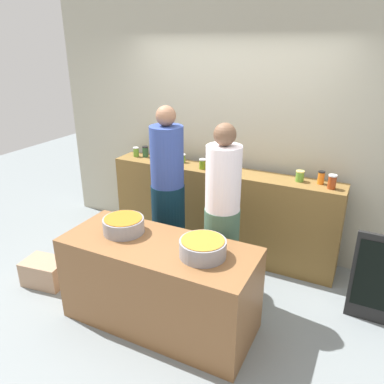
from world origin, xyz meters
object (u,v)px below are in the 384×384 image
Objects in this scene: preserve_jar_3 at (170,157)px; preserve_jar_8 at (300,176)px; preserve_jar_5 at (202,164)px; bread_crate at (45,272)px; preserve_jar_1 at (145,152)px; cooking_pot_left at (124,225)px; preserve_jar_4 at (183,158)px; cook_with_tongs at (168,201)px; preserve_jar_2 at (159,154)px; preserve_jar_10 at (332,182)px; preserve_jar_6 at (214,164)px; preserve_jar_0 at (136,152)px; cooking_pot_center at (203,248)px; chalkboard_sign at (377,280)px; preserve_jar_9 at (321,178)px; preserve_jar_7 at (225,168)px; cook_in_cap at (222,225)px.

preserve_jar_8 reaches higher than preserve_jar_3.
preserve_jar_5 reaches higher than bread_crate.
preserve_jar_1 is 0.37× the size of cooking_pot_left.
preserve_jar_5 is 0.32× the size of cooking_pot_left.
cook_with_tongs is (0.18, -0.67, -0.26)m from preserve_jar_4.
preserve_jar_10 reaches higher than preserve_jar_2.
preserve_jar_8 is (0.93, 0.07, -0.01)m from preserve_jar_6.
preserve_jar_0 is 0.92× the size of preserve_jar_2.
preserve_jar_8 reaches higher than preserve_jar_4.
preserve_jar_3 is at bearing 1.98° from preserve_jar_0.
cooking_pot_center is (-0.77, -1.35, -0.24)m from preserve_jar_10.
preserve_jar_4 is at bearing 60.04° from bread_crate.
preserve_jar_9 is at bearing 138.60° from chalkboard_sign.
preserve_jar_0 is at bearing 169.32° from chalkboard_sign.
cooking_pot_left is at bearing -92.51° from cook_with_tongs.
preserve_jar_6 reaches higher than bread_crate.
preserve_jar_9 reaches higher than bread_crate.
preserve_jar_1 is at bearing 177.47° from preserve_jar_10.
cooking_pot_left is at bearing 4.92° from bread_crate.
preserve_jar_8 is at bearing 0.32° from preserve_jar_0.
chalkboard_sign is at bearing -10.68° from preserve_jar_0.
preserve_jar_8 is (1.39, -0.04, 0.01)m from preserve_jar_4.
preserve_jar_8 is 0.13× the size of chalkboard_sign.
chalkboard_sign is (2.26, -0.59, -0.65)m from preserve_jar_4.
preserve_jar_7 is at bearing -9.66° from preserve_jar_6.
preserve_jar_7 reaches higher than chalkboard_sign.
cooking_pot_left is (-1.46, -1.40, -0.24)m from preserve_jar_9.
preserve_jar_4 is 1.29m from cook_in_cap.
preserve_jar_6 is 0.16× the size of chalkboard_sign.
preserve_jar_0 is at bearing 81.16° from bread_crate.
preserve_jar_7 is 0.80m from preserve_jar_8.
preserve_jar_2 is 1.21× the size of preserve_jar_7.
cook_in_cap reaches higher than preserve_jar_1.
cooking_pot_left is (0.47, -1.40, -0.23)m from preserve_jar_2.
preserve_jar_6 reaches higher than preserve_jar_4.
preserve_jar_9 is at bearing 142.59° from preserve_jar_10.
preserve_jar_6 reaches higher than preserve_jar_3.
preserve_jar_4 is at bearing 165.27° from chalkboard_sign.
preserve_jar_0 is 0.06× the size of cook_with_tongs.
preserve_jar_3 reaches higher than cooking_pot_left.
preserve_jar_1 is 1.29× the size of preserve_jar_3.
preserve_jar_3 is at bearing 172.45° from preserve_jar_7.
preserve_jar_3 is 0.77m from cook_with_tongs.
preserve_jar_10 reaches higher than preserve_jar_0.
cooking_pot_center is at bearing 1.16° from bread_crate.
preserve_jar_4 is 0.11× the size of chalkboard_sign.
preserve_jar_7 is at bearing -178.82° from preserve_jar_10.
preserve_jar_2 reaches higher than preserve_jar_5.
preserve_jar_2 is 0.30× the size of bread_crate.
preserve_jar_1 is 2.13m from preserve_jar_9.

